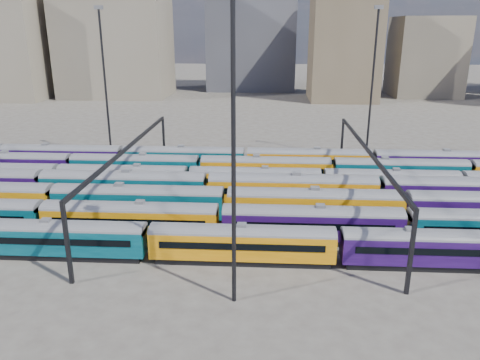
# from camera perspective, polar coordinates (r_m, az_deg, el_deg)

# --- Properties ---
(ground) EXTENTS (500.00, 500.00, 0.00)m
(ground) POSITION_cam_1_polar(r_m,az_deg,el_deg) (60.93, 5.47, -3.36)
(ground) COLOR #443F3A
(ground) RESTS_ON ground
(rake_0) EXTENTS (111.81, 2.73, 4.58)m
(rake_0) POSITION_cam_1_polar(r_m,az_deg,el_deg) (46.70, 11.92, -7.42)
(rake_0) COLOR black
(rake_0) RESTS_ON ground
(rake_1) EXTENTS (118.13, 2.88, 4.85)m
(rake_1) POSITION_cam_1_polar(r_m,az_deg,el_deg) (50.90, -2.42, -4.65)
(rake_1) COLOR black
(rake_1) RESTS_ON ground
(rake_2) EXTENTS (104.07, 3.05, 5.13)m
(rake_2) POSITION_cam_1_polar(r_m,az_deg,el_deg) (57.32, -12.25, -2.24)
(rake_2) COLOR black
(rake_2) RESTS_ON ground
(rake_3) EXTENTS (130.62, 3.18, 5.37)m
(rake_3) POSITION_cam_1_polar(r_m,az_deg,el_deg) (61.59, 16.63, -1.04)
(rake_3) COLOR black
(rake_3) RESTS_ON ground
(rake_4) EXTENTS (111.13, 2.71, 4.55)m
(rake_4) POSITION_cam_1_polar(r_m,az_deg,el_deg) (65.25, 10.01, 0.13)
(rake_4) COLOR black
(rake_4) RESTS_ON ground
(rake_5) EXTENTS (117.50, 2.87, 4.82)m
(rake_5) POSITION_cam_1_polar(r_m,az_deg,el_deg) (70.25, -4.92, 1.77)
(rake_5) COLOR black
(rake_5) RESTS_ON ground
(rake_6) EXTENTS (119.06, 2.90, 4.88)m
(rake_6) POSITION_cam_1_polar(r_m,az_deg,el_deg) (74.41, 0.70, 2.79)
(rake_6) COLOR black
(rake_6) RESTS_ON ground
(gantry_1) EXTENTS (0.35, 40.35, 8.03)m
(gantry_1) POSITION_cam_1_polar(r_m,az_deg,el_deg) (61.32, -13.37, 3.04)
(gantry_1) COLOR black
(gantry_1) RESTS_ON ground
(gantry_2) EXTENTS (0.35, 40.35, 8.03)m
(gantry_2) POSITION_cam_1_polar(r_m,az_deg,el_deg) (60.05, 15.25, 2.57)
(gantry_2) COLOR black
(gantry_2) RESTS_ON ground
(mast_1) EXTENTS (1.40, 0.50, 25.60)m
(mast_1) POSITION_cam_1_polar(r_m,az_deg,el_deg) (83.78, -16.17, 11.77)
(mast_1) COLOR black
(mast_1) RESTS_ON ground
(mast_2) EXTENTS (1.40, 0.50, 25.60)m
(mast_2) POSITION_cam_1_polar(r_m,az_deg,el_deg) (35.74, -0.81, 4.76)
(mast_2) COLOR black
(mast_2) RESTS_ON ground
(mast_3) EXTENTS (1.40, 0.50, 25.60)m
(mast_3) POSITION_cam_1_polar(r_m,az_deg,el_deg) (82.95, 15.87, 11.74)
(mast_3) COLOR black
(mast_3) RESTS_ON ground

